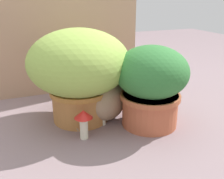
{
  "coord_description": "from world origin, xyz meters",
  "views": [
    {
      "loc": [
        -0.37,
        -1.28,
        0.66
      ],
      "look_at": [
        0.12,
        -0.05,
        0.18
      ],
      "focal_mm": 43.06,
      "sensor_mm": 36.0,
      "label": 1
    }
  ],
  "objects": [
    {
      "name": "grass_planter",
      "position": [
        -0.03,
        0.03,
        0.29
      ],
      "size": [
        0.53,
        0.53,
        0.49
      ],
      "color": "#AE713B",
      "rests_on": "ground"
    },
    {
      "name": "cardboard_backdrop",
      "position": [
        -0.03,
        0.51,
        0.47
      ],
      "size": [
        1.12,
        0.03,
        0.95
      ],
      "primitive_type": "cube",
      "color": "tan",
      "rests_on": "ground"
    },
    {
      "name": "mushroom_ornament_pink",
      "position": [
        0.06,
        -0.08,
        0.09
      ],
      "size": [
        0.08,
        0.08,
        0.12
      ],
      "color": "silver",
      "rests_on": "ground"
    },
    {
      "name": "ground_plane",
      "position": [
        0.0,
        0.0,
        0.0
      ],
      "size": [
        6.0,
        6.0,
        0.0
      ],
      "primitive_type": "plane",
      "color": "gray"
    },
    {
      "name": "leafy_planter",
      "position": [
        0.29,
        -0.16,
        0.23
      ],
      "size": [
        0.37,
        0.37,
        0.42
      ],
      "color": "#B55A3A",
      "rests_on": "ground"
    },
    {
      "name": "mushroom_ornament_red",
      "position": [
        -0.07,
        -0.18,
        0.1
      ],
      "size": [
        0.09,
        0.09,
        0.15
      ],
      "color": "beige",
      "rests_on": "ground"
    },
    {
      "name": "cat",
      "position": [
        0.12,
        -0.02,
        0.12
      ],
      "size": [
        0.38,
        0.28,
        0.32
      ],
      "color": "tan",
      "rests_on": "ground"
    }
  ]
}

